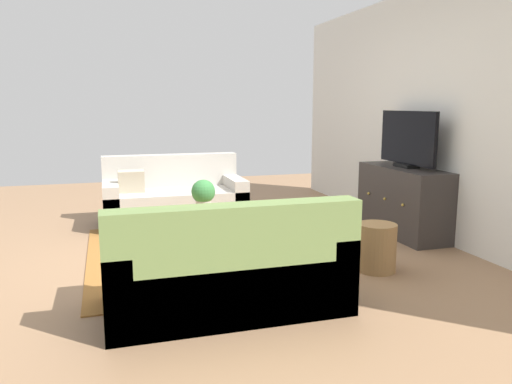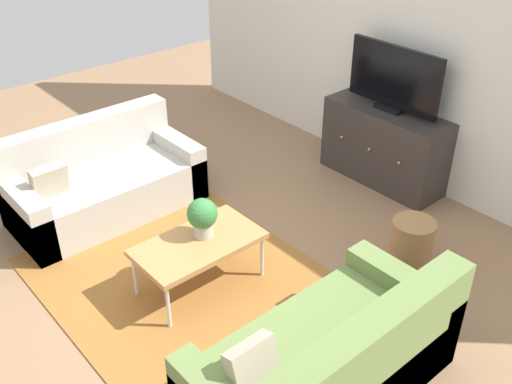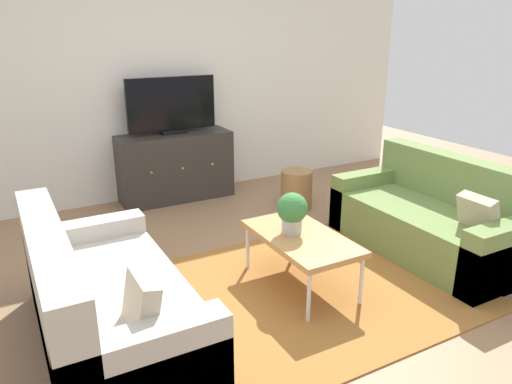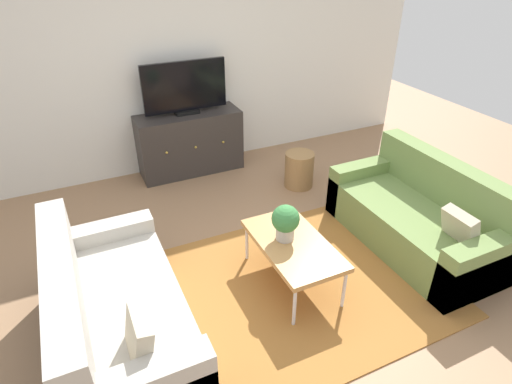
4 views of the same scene
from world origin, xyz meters
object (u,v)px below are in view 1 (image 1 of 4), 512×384
couch_left_side (173,200)px  flat_screen_tv (408,139)px  wicker_basket (376,247)px  couch_right_side (228,275)px  tv_console (403,201)px  coffee_table (197,216)px  potted_plant (203,194)px

couch_left_side → flat_screen_tv: size_ratio=1.69×
couch_left_side → wicker_basket: bearing=31.4°
couch_right_side → tv_console: 2.82m
couch_right_side → coffee_table: couch_right_side is taller
tv_console → flat_screen_tv: 0.69m
tv_console → wicker_basket: 1.39m
coffee_table → flat_screen_tv: flat_screen_tv is taller
coffee_table → wicker_basket: size_ratio=2.25×
flat_screen_tv → couch_right_side: bearing=-57.6°
potted_plant → wicker_basket: size_ratio=0.74×
couch_left_side → flat_screen_tv: (1.35, 2.39, 0.79)m
potted_plant → flat_screen_tv: size_ratio=0.31×
flat_screen_tv → wicker_basket: 1.64m
tv_console → couch_left_side: bearing=-119.6°
tv_console → wicker_basket: tv_console is taller
potted_plant → flat_screen_tv: flat_screen_tv is taller
couch_left_side → wicker_basket: size_ratio=3.98×
wicker_basket → tv_console: bearing=138.3°
couch_right_side → flat_screen_tv: size_ratio=1.69×
couch_left_side → wicker_basket: couch_left_side is taller
tv_console → potted_plant: bearing=-87.5°
couch_right_side → potted_plant: couch_right_side is taller
wicker_basket → couch_left_side: bearing=-148.6°
coffee_table → tv_console: tv_console is taller
coffee_table → couch_right_side: bearing=-1.2°
couch_right_side → tv_console: size_ratio=1.33×
potted_plant → coffee_table: bearing=-63.6°
couch_left_side → couch_right_side: same height
tv_console → wicker_basket: bearing=-41.7°
couch_left_side → couch_right_side: 2.87m
couch_left_side → tv_console: couch_left_side is taller
potted_plant → flat_screen_tv: (-0.10, 2.29, 0.47)m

